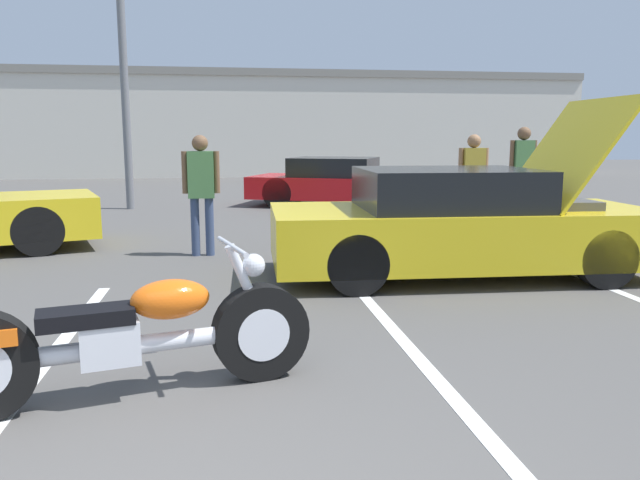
{
  "coord_description": "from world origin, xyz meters",
  "views": [
    {
      "loc": [
        0.39,
        -2.13,
        1.67
      ],
      "look_at": [
        1.18,
        3.06,
        0.8
      ],
      "focal_mm": 35.0,
      "sensor_mm": 36.0,
      "label": 1
    }
  ],
  "objects": [
    {
      "name": "parking_stripe_middle",
      "position": [
        -0.97,
        2.27,
        0.0
      ],
      "size": [
        0.12,
        5.29,
        0.01
      ],
      "primitive_type": "cube",
      "color": "white",
      "rests_on": "ground"
    },
    {
      "name": "parking_stripe_back",
      "position": [
        1.82,
        2.27,
        0.0
      ],
      "size": [
        0.12,
        5.29,
        0.01
      ],
      "primitive_type": "cube",
      "color": "white",
      "rests_on": "ground"
    },
    {
      "name": "far_building",
      "position": [
        0.0,
        25.89,
        2.34
      ],
      "size": [
        32.0,
        4.2,
        4.4
      ],
      "color": "beige",
      "rests_on": "ground"
    },
    {
      "name": "light_pole",
      "position": [
        -1.73,
        12.89,
        4.17
      ],
      "size": [
        1.21,
        0.28,
        7.58
      ],
      "color": "slate",
      "rests_on": "ground"
    },
    {
      "name": "motorcycle",
      "position": [
        -0.23,
        1.84,
        0.4
      ],
      "size": [
        2.37,
        0.87,
        0.97
      ],
      "rotation": [
        0.0,
        0.0,
        0.24
      ],
      "color": "black",
      "rests_on": "ground"
    },
    {
      "name": "show_car_hood_open",
      "position": [
        3.2,
        4.97,
        0.63
      ],
      "size": [
        4.58,
        2.01,
        2.13
      ],
      "rotation": [
        0.0,
        0.0,
        -0.04
      ],
      "color": "yellow",
      "rests_on": "ground"
    },
    {
      "name": "parked_car_right_row",
      "position": [
        3.12,
        12.71,
        0.57
      ],
      "size": [
        4.67,
        3.43,
        1.17
      ],
      "rotation": [
        0.0,
        0.0,
        -0.42
      ],
      "color": "red",
      "rests_on": "ground"
    },
    {
      "name": "spectator_near_motorcycle",
      "position": [
        4.51,
        7.86,
        1.02
      ],
      "size": [
        0.52,
        0.22,
        1.71
      ],
      "color": "#38476B",
      "rests_on": "ground"
    },
    {
      "name": "spectator_by_show_car",
      "position": [
        0.06,
        6.75,
        1.01
      ],
      "size": [
        0.52,
        0.22,
        1.7
      ],
      "color": "#38476B",
      "rests_on": "ground"
    },
    {
      "name": "spectator_midground",
      "position": [
        5.86,
        8.8,
        1.11
      ],
      "size": [
        0.52,
        0.24,
        1.85
      ],
      "color": "gray",
      "rests_on": "ground"
    }
  ]
}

